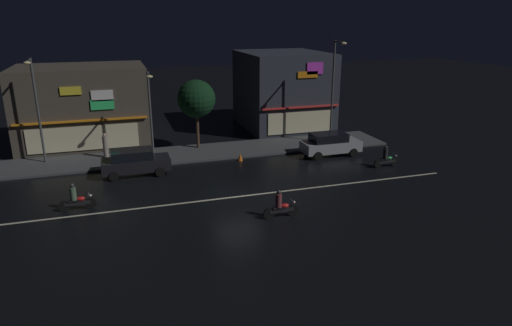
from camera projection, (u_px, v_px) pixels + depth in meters
ground_plane at (237, 197)px, 25.93m from camera, size 140.00×140.00×0.00m
lane_divider_stripe at (237, 197)px, 25.93m from camera, size 27.10×0.16×0.01m
sidewalk_far at (205, 152)px, 34.14m from camera, size 28.52×4.25×0.14m
storefront_left_block at (283, 90)px, 41.37m from camera, size 7.15×8.69×6.75m
storefront_center_block at (83, 106)px, 35.77m from camera, size 9.70×6.97×6.16m
streetlamp_west at (36, 103)px, 30.17m from camera, size 0.44×1.64×7.08m
streetlamp_mid at (150, 108)px, 31.10m from camera, size 0.44×1.64×6.12m
streetlamp_east at (334, 85)px, 35.04m from camera, size 0.44×1.64×7.96m
pedestrian_on_sidewalk at (105, 146)px, 32.45m from camera, size 0.36×0.36×1.76m
street_tree at (196, 99)px, 33.95m from camera, size 2.85×2.85×5.21m
parked_car_near_kerb at (135, 162)px, 29.31m from camera, size 4.30×1.98×1.67m
parked_car_trailing at (330, 144)px, 33.40m from camera, size 4.30×1.98×1.67m
motorcycle_lead at (280, 206)px, 23.08m from camera, size 1.90×0.60×1.52m
motorcycle_following at (76, 199)px, 23.96m from camera, size 1.90×0.60×1.52m
motorcycle_opposite_lane at (386, 158)px, 30.81m from camera, size 1.90×0.60×1.52m
traffic_cone at (240, 157)px, 32.30m from camera, size 0.36×0.36×0.55m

